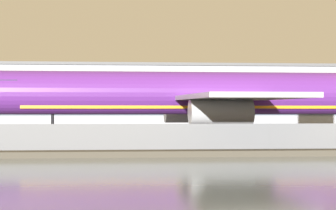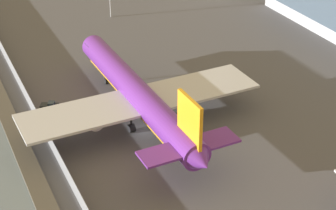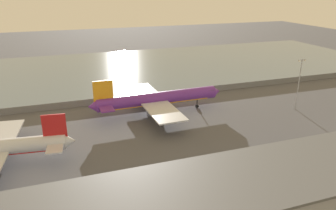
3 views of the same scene
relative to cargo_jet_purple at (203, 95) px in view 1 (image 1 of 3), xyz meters
name	(u,v)px [view 1 (image 1 of 3)]	position (x,y,z in m)	size (l,w,h in m)	color
ground_plane	(233,145)	(3.29, -0.33, -5.43)	(500.00, 500.00, 0.00)	#4C4C51
shoreline_seawall	(283,153)	(3.29, -20.83, -5.18)	(320.00, 3.00, 0.50)	#474238
perimeter_fence	(269,138)	(3.29, -16.33, -4.13)	(280.00, 0.10, 2.59)	slate
cargo_jet_purple	(203,95)	(0.00, 0.00, 0.00)	(49.52, 42.37, 14.22)	#602889
baggage_tug	(112,143)	(-10.49, -13.29, -4.62)	(2.92, 3.58, 1.80)	#1E2328
terminal_building	(202,98)	(10.14, 63.00, 0.69)	(101.97, 19.06, 12.21)	#9EA3AD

